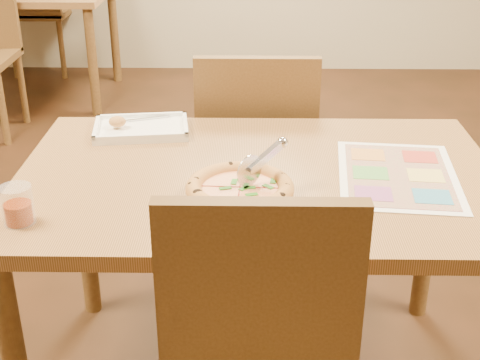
{
  "coord_description": "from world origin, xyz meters",
  "views": [
    {
      "loc": [
        -0.02,
        -1.63,
        1.48
      ],
      "look_at": [
        -0.05,
        -0.15,
        0.77
      ],
      "focal_mm": 50.0,
      "sensor_mm": 36.0,
      "label": 1
    }
  ],
  "objects_px": {
    "chair_far": "(256,141)",
    "pizza_cutter": "(261,161)",
    "bg_table": "(11,3)",
    "appetizer_tray": "(139,129)",
    "dining_table": "(258,201)",
    "glass_tumbler": "(18,207)",
    "menu": "(398,175)",
    "pizza": "(240,189)",
    "plate": "(240,196)"
  },
  "relations": [
    {
      "from": "chair_far",
      "to": "pizza_cutter",
      "type": "distance_m",
      "value": 0.76
    },
    {
      "from": "bg_table",
      "to": "appetizer_tray",
      "type": "bearing_deg",
      "value": -63.74
    },
    {
      "from": "dining_table",
      "to": "appetizer_tray",
      "type": "relative_size",
      "value": 4.24
    },
    {
      "from": "dining_table",
      "to": "pizza_cutter",
      "type": "xyz_separation_m",
      "value": [
        0.0,
        -0.11,
        0.17
      ]
    },
    {
      "from": "glass_tumbler",
      "to": "menu",
      "type": "height_order",
      "value": "glass_tumbler"
    },
    {
      "from": "chair_far",
      "to": "menu",
      "type": "xyz_separation_m",
      "value": [
        0.37,
        -0.61,
        0.16
      ]
    },
    {
      "from": "chair_far",
      "to": "glass_tumbler",
      "type": "relative_size",
      "value": 5.1
    },
    {
      "from": "pizza_cutter",
      "to": "bg_table",
      "type": "bearing_deg",
      "value": 74.48
    },
    {
      "from": "pizza",
      "to": "appetizer_tray",
      "type": "height_order",
      "value": "appetizer_tray"
    },
    {
      "from": "plate",
      "to": "menu",
      "type": "xyz_separation_m",
      "value": [
        0.42,
        0.14,
        -0.0
      ]
    },
    {
      "from": "appetizer_tray",
      "to": "pizza_cutter",
      "type": "bearing_deg",
      "value": -47.97
    },
    {
      "from": "pizza",
      "to": "chair_far",
      "type": "bearing_deg",
      "value": 86.48
    },
    {
      "from": "bg_table",
      "to": "appetizer_tray",
      "type": "xyz_separation_m",
      "value": [
        1.24,
        -2.51,
        0.1
      ]
    },
    {
      "from": "bg_table",
      "to": "menu",
      "type": "height_order",
      "value": "menu"
    },
    {
      "from": "bg_table",
      "to": "pizza_cutter",
      "type": "bearing_deg",
      "value": -61.17
    },
    {
      "from": "pizza",
      "to": "glass_tumbler",
      "type": "xyz_separation_m",
      "value": [
        -0.51,
        -0.13,
        0.01
      ]
    },
    {
      "from": "pizza",
      "to": "menu",
      "type": "bearing_deg",
      "value": 18.38
    },
    {
      "from": "bg_table",
      "to": "pizza",
      "type": "height_order",
      "value": "pizza"
    },
    {
      "from": "plate",
      "to": "glass_tumbler",
      "type": "height_order",
      "value": "glass_tumbler"
    },
    {
      "from": "pizza_cutter",
      "to": "dining_table",
      "type": "bearing_deg",
      "value": 48.04
    },
    {
      "from": "chair_far",
      "to": "appetizer_tray",
      "type": "distance_m",
      "value": 0.5
    },
    {
      "from": "bg_table",
      "to": "pizza_cutter",
      "type": "height_order",
      "value": "pizza_cutter"
    },
    {
      "from": "appetizer_tray",
      "to": "glass_tumbler",
      "type": "xyz_separation_m",
      "value": [
        -0.19,
        -0.57,
        0.03
      ]
    },
    {
      "from": "bg_table",
      "to": "glass_tumbler",
      "type": "relative_size",
      "value": 14.09
    },
    {
      "from": "bg_table",
      "to": "appetizer_tray",
      "type": "relative_size",
      "value": 4.24
    },
    {
      "from": "appetizer_tray",
      "to": "dining_table",
      "type": "bearing_deg",
      "value": -38.94
    },
    {
      "from": "plate",
      "to": "pizza",
      "type": "bearing_deg",
      "value": -104.05
    },
    {
      "from": "bg_table",
      "to": "dining_table",
      "type": "bearing_deg",
      "value": -60.26
    },
    {
      "from": "chair_far",
      "to": "plate",
      "type": "distance_m",
      "value": 0.77
    },
    {
      "from": "menu",
      "to": "glass_tumbler",
      "type": "bearing_deg",
      "value": -163.72
    },
    {
      "from": "appetizer_tray",
      "to": "menu",
      "type": "height_order",
      "value": "appetizer_tray"
    },
    {
      "from": "plate",
      "to": "appetizer_tray",
      "type": "height_order",
      "value": "appetizer_tray"
    },
    {
      "from": "chair_far",
      "to": "pizza",
      "type": "relative_size",
      "value": 1.75
    },
    {
      "from": "chair_far",
      "to": "bg_table",
      "type": "distance_m",
      "value": 2.72
    },
    {
      "from": "dining_table",
      "to": "bg_table",
      "type": "height_order",
      "value": "same"
    },
    {
      "from": "menu",
      "to": "bg_table",
      "type": "bearing_deg",
      "value": 125.08
    },
    {
      "from": "plate",
      "to": "pizza",
      "type": "height_order",
      "value": "pizza"
    },
    {
      "from": "pizza_cutter",
      "to": "glass_tumbler",
      "type": "relative_size",
      "value": 1.32
    },
    {
      "from": "pizza_cutter",
      "to": "glass_tumbler",
      "type": "height_order",
      "value": "pizza_cutter"
    },
    {
      "from": "dining_table",
      "to": "menu",
      "type": "xyz_separation_m",
      "value": [
        0.37,
        -0.01,
        0.09
      ]
    },
    {
      "from": "pizza_cutter",
      "to": "appetizer_tray",
      "type": "distance_m",
      "value": 0.56
    },
    {
      "from": "appetizer_tray",
      "to": "plate",
      "type": "bearing_deg",
      "value": -54.23
    },
    {
      "from": "dining_table",
      "to": "glass_tumbler",
      "type": "xyz_separation_m",
      "value": [
        -0.55,
        -0.28,
        0.13
      ]
    },
    {
      "from": "appetizer_tray",
      "to": "menu",
      "type": "relative_size",
      "value": 0.71
    },
    {
      "from": "pizza_cutter",
      "to": "menu",
      "type": "bearing_deg",
      "value": -28.38
    },
    {
      "from": "pizza",
      "to": "menu",
      "type": "height_order",
      "value": "pizza"
    },
    {
      "from": "pizza_cutter",
      "to": "appetizer_tray",
      "type": "height_order",
      "value": "pizza_cutter"
    },
    {
      "from": "appetizer_tray",
      "to": "bg_table",
      "type": "bearing_deg",
      "value": 116.26
    },
    {
      "from": "plate",
      "to": "dining_table",
      "type": "bearing_deg",
      "value": 72.76
    },
    {
      "from": "appetizer_tray",
      "to": "glass_tumbler",
      "type": "height_order",
      "value": "glass_tumbler"
    }
  ]
}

